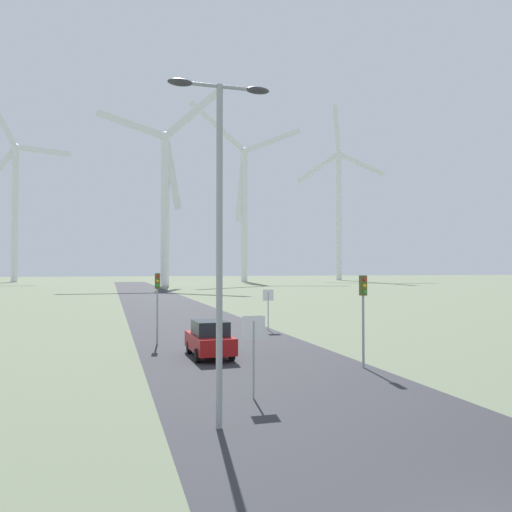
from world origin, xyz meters
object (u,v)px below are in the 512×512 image
Objects in this scene: wind_turbine_left at (15,199)px; wind_turbine_far_right at (339,203)px; stop_sign_far at (268,302)px; traffic_light_post_near_right at (363,300)px; traffic_light_post_near_left at (157,292)px; wind_turbine_center at (165,191)px; stop_sign_near at (254,341)px; car_approaching at (210,339)px; wind_turbine_right at (244,198)px; streetlamp at (219,210)px.

wind_turbine_left is 116.78m from wind_turbine_far_right.
traffic_light_post_near_right is (-0.05, -14.07, 0.97)m from stop_sign_far.
stop_sign_far is at bearing 28.94° from traffic_light_post_near_left.
wind_turbine_center is (2.65, 108.72, 21.32)m from traffic_light_post_near_right.
traffic_light_post_near_left is (-2.03, 13.23, 1.07)m from stop_sign_near.
car_approaching is at bearing -117.94° from wind_turbine_far_right.
wind_turbine_far_right reaches higher than wind_turbine_right.
wind_turbine_right is (41.02, 150.19, 22.43)m from streetlamp.
traffic_light_post_near_right is at bearing 31.08° from stop_sign_near.
wind_turbine_left is at bearing 177.87° from wind_turbine_far_right.
stop_sign_far is 0.70× the size of traffic_light_post_near_left.
wind_turbine_center is 0.86× the size of wind_turbine_right.
wind_turbine_center is at bearing -145.93° from wind_turbine_far_right.
wind_turbine_center is (8.72, 104.16, 23.42)m from car_approaching.
wind_turbine_right reaches higher than traffic_light_post_near_left.
wind_turbine_right is (41.27, 134.25, 25.43)m from traffic_light_post_near_left.
wind_turbine_center is (44.10, -53.42, -3.32)m from wind_turbine_left.
stop_sign_far reaches higher than car_approaching.
wind_turbine_far_right is at bearing 63.26° from stop_sign_near.
stop_sign_near reaches higher than car_approaching.
traffic_light_post_near_left is (-0.25, 15.94, -3.00)m from streetlamp.
wind_turbine_far_right reaches higher than wind_turbine_center.
streetlamp is at bearing -95.26° from wind_turbine_center.
streetlamp is 2.34× the size of traffic_light_post_near_right.
traffic_light_post_near_left reaches higher than stop_sign_far.
traffic_light_post_near_right reaches higher than car_approaching.
wind_turbine_left is at bearing 129.54° from wind_turbine_center.
stop_sign_far is at bearing -74.34° from wind_turbine_left.
wind_turbine_right is (30.42, 35.05, 4.14)m from wind_turbine_center.
traffic_light_post_near_right is 0.06× the size of wind_turbine_far_right.
wind_turbine_left is 76.75m from wind_turbine_right.
traffic_light_post_near_right is at bearing -49.24° from traffic_light_post_near_left.
wind_turbine_left is (-33.25, 152.62, 24.61)m from traffic_light_post_near_left.
stop_sign_far is at bearing -104.28° from wind_turbine_right.
car_approaching is 0.07× the size of wind_turbine_right.
car_approaching is 107.12m from wind_turbine_center.
stop_sign_near is (1.78, 2.71, -4.08)m from streetlamp.
wind_turbine_far_right reaches higher than traffic_light_post_near_right.
streetlamp is at bearing -116.86° from wind_turbine_far_right.
stop_sign_near is at bearing -116.74° from wind_turbine_far_right.
traffic_light_post_near_left is 0.07× the size of wind_turbine_left.
traffic_light_post_near_left is at bearing -107.09° from wind_turbine_right.
traffic_light_post_near_right is 176.93m from wind_turbine_far_right.
streetlamp is at bearing -141.02° from traffic_light_post_near_right.
streetlamp reaches higher than traffic_light_post_near_right.
wind_turbine_far_right is (81.28, 153.24, 29.47)m from car_approaching.
streetlamp is 173.21m from wind_turbine_left.
wind_turbine_left is 1.02× the size of wind_turbine_right.
traffic_light_post_near_left is (-8.25, -4.56, 0.99)m from stop_sign_far.
wind_turbine_left is 1.19× the size of wind_turbine_center.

